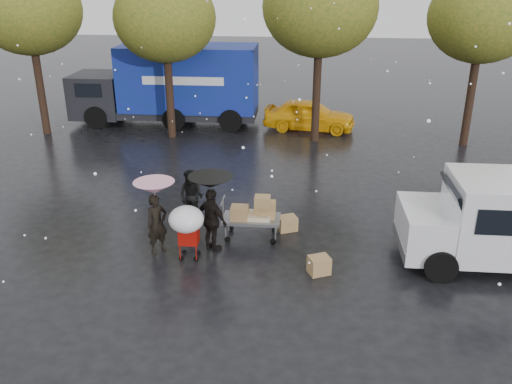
# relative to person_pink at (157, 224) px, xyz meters

# --- Properties ---
(ground) EXTENTS (90.00, 90.00, 0.00)m
(ground) POSITION_rel_person_pink_xyz_m (1.51, -0.16, -0.78)
(ground) COLOR black
(ground) RESTS_ON ground
(person_pink) EXTENTS (0.67, 0.67, 1.56)m
(person_pink) POSITION_rel_person_pink_xyz_m (0.00, 0.00, 0.00)
(person_pink) COLOR black
(person_pink) RESTS_ON ground
(person_middle) EXTENTS (0.88, 0.76, 1.53)m
(person_middle) POSITION_rel_person_pink_xyz_m (0.50, 1.79, -0.01)
(person_middle) COLOR black
(person_middle) RESTS_ON ground
(person_black) EXTENTS (1.03, 0.90, 1.67)m
(person_black) POSITION_rel_person_pink_xyz_m (1.34, 0.23, 0.05)
(person_black) COLOR black
(person_black) RESTS_ON ground
(umbrella_pink) EXTENTS (1.00, 1.00, 1.91)m
(umbrella_pink) POSITION_rel_person_pink_xyz_m (0.00, 0.00, 0.98)
(umbrella_pink) COLOR #4C4C4C
(umbrella_pink) RESTS_ON ground
(umbrella_black) EXTENTS (1.11, 1.11, 2.01)m
(umbrella_black) POSITION_rel_person_pink_xyz_m (1.34, 0.23, 1.08)
(umbrella_black) COLOR #4C4C4C
(umbrella_black) RESTS_ON ground
(vendor_cart) EXTENTS (1.52, 0.80, 1.27)m
(vendor_cart) POSITION_rel_person_pink_xyz_m (2.34, 0.97, -0.05)
(vendor_cart) COLOR slate
(vendor_cart) RESTS_ON ground
(shopping_cart) EXTENTS (0.84, 0.84, 1.46)m
(shopping_cart) POSITION_rel_person_pink_xyz_m (0.84, -0.39, 0.28)
(shopping_cart) COLOR #B3110A
(shopping_cart) RESTS_ON ground
(blue_truck) EXTENTS (8.30, 2.60, 3.50)m
(blue_truck) POSITION_rel_person_pink_xyz_m (-2.44, 11.95, 0.98)
(blue_truck) COLOR navy
(blue_truck) RESTS_ON ground
(box_ground_near) EXTENTS (0.59, 0.54, 0.43)m
(box_ground_near) POSITION_rel_person_pink_xyz_m (4.02, -0.67, -0.57)
(box_ground_near) COLOR olive
(box_ground_near) RESTS_ON ground
(box_ground_far) EXTENTS (0.62, 0.56, 0.39)m
(box_ground_far) POSITION_rel_person_pink_xyz_m (3.19, 1.52, -0.58)
(box_ground_far) COLOR olive
(box_ground_far) RESTS_ON ground
(yellow_taxi) EXTENTS (4.13, 2.13, 1.34)m
(yellow_taxi) POSITION_rel_person_pink_xyz_m (3.78, 11.40, -0.11)
(yellow_taxi) COLOR #FFB50D
(yellow_taxi) RESTS_ON ground
(tree_row) EXTENTS (21.60, 4.40, 7.12)m
(tree_row) POSITION_rel_person_pink_xyz_m (1.05, 9.84, 4.24)
(tree_row) COLOR black
(tree_row) RESTS_ON ground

